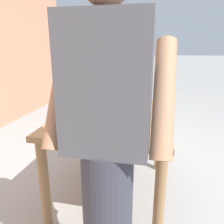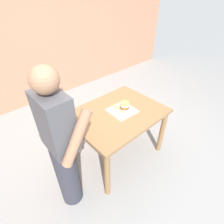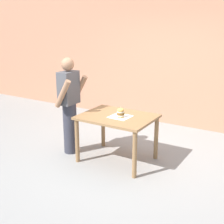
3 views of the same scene
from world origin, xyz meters
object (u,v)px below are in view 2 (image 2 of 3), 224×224
Objects in this scene: patio_table at (118,119)px; sandwich at (125,106)px; pickle_spear at (116,107)px; diner_across_table at (62,147)px.

sandwich reaches higher than patio_table.
sandwich is 0.14m from pickle_spear.
diner_across_table is (-0.10, 0.96, 0.02)m from sandwich.
sandwich is at bearing -84.01° from diner_across_table.
patio_table is 0.91m from diner_across_table.
pickle_spear is 0.06× the size of diner_across_table.
sandwich reaches higher than pickle_spear.
patio_table is 0.22m from sandwich.
patio_table is at bearing 64.50° from sandwich.
patio_table is 0.70× the size of diner_across_table.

